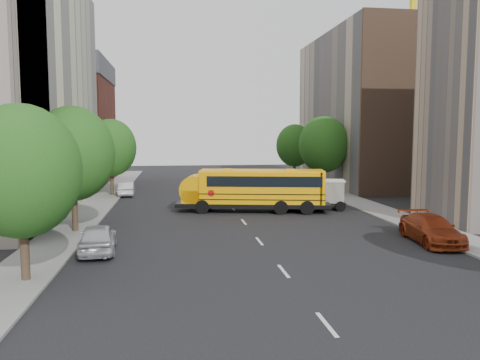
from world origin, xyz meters
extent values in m
plane|color=black|center=(0.00, 0.00, 0.00)|extent=(120.00, 120.00, 0.00)
cube|color=slate|center=(-11.50, 5.00, 0.06)|extent=(3.00, 80.00, 0.12)
cube|color=slate|center=(11.50, 5.00, 0.06)|extent=(3.00, 80.00, 0.12)
cube|color=silver|center=(0.00, 10.00, 0.01)|extent=(0.15, 64.00, 0.01)
cube|color=beige|center=(-18.00, 6.00, 10.00)|extent=(10.00, 26.00, 20.00)
cube|color=maroon|center=(-18.00, 28.00, 6.50)|extent=(10.00, 15.00, 13.00)
cube|color=#BBA691|center=(18.00, 20.00, 9.00)|extent=(10.00, 22.00, 18.00)
cube|color=brown|center=(18.00, 9.00, 9.00)|extent=(10.10, 0.30, 18.00)
cylinder|color=yellow|center=(28.00, 28.00, 17.50)|extent=(1.00, 1.00, 35.00)
cylinder|color=#38281C|center=(-11.00, -14.00, 1.35)|extent=(0.36, 0.36, 2.70)
ellipsoid|color=#1C4913|center=(-11.00, -14.00, 4.65)|extent=(4.80, 4.80, 5.52)
cylinder|color=#38281C|center=(-11.00, -4.00, 1.44)|extent=(0.36, 0.36, 2.88)
ellipsoid|color=#1C4913|center=(-11.00, -4.00, 4.96)|extent=(5.12, 5.12, 5.89)
cylinder|color=#38281C|center=(-11.00, 14.00, 1.40)|extent=(0.36, 0.36, 2.81)
ellipsoid|color=#1C4913|center=(-11.00, 14.00, 4.84)|extent=(4.99, 4.99, 5.74)
cylinder|color=#38281C|center=(11.00, 14.00, 1.48)|extent=(0.36, 0.36, 2.95)
ellipsoid|color=#1C4913|center=(11.00, 14.00, 5.08)|extent=(5.25, 5.25, 6.04)
cylinder|color=#38281C|center=(11.00, 26.00, 1.37)|extent=(0.36, 0.36, 2.74)
ellipsoid|color=#1C4913|center=(11.00, 26.00, 4.71)|extent=(4.86, 4.86, 5.59)
cube|color=black|center=(1.40, 2.40, 0.59)|extent=(12.42, 5.07, 0.32)
cube|color=#FFAB05|center=(2.14, 2.26, 2.00)|extent=(10.08, 4.55, 2.49)
cube|color=#FFAB05|center=(-3.48, 3.38, 1.24)|extent=(2.39, 2.82, 1.08)
cube|color=black|center=(-2.37, 3.15, 2.54)|extent=(1.02, 2.55, 1.30)
cube|color=#FFAB05|center=(2.14, 2.26, 3.27)|extent=(10.03, 4.34, 0.15)
cube|color=black|center=(2.36, 2.22, 2.54)|extent=(9.24, 4.45, 0.81)
cube|color=black|center=(2.14, 2.26, 1.14)|extent=(10.09, 4.61, 0.06)
cube|color=black|center=(2.14, 2.26, 1.57)|extent=(10.09, 4.61, 0.06)
cube|color=#FFAB05|center=(6.97, 1.30, 2.00)|extent=(0.69, 2.68, 2.49)
cube|color=#FFAB05|center=(-0.72, 2.83, 3.38)|extent=(0.76, 0.76, 0.11)
cube|color=#FFAB05|center=(4.58, 1.77, 3.38)|extent=(0.76, 0.76, 0.11)
cylinder|color=#FFAB05|center=(-3.48, 3.38, 1.78)|extent=(2.71, 2.88, 2.27)
cylinder|color=red|center=(-2.28, 1.65, 1.62)|extent=(0.54, 0.15, 0.54)
cylinder|color=black|center=(-3.00, 1.90, 0.54)|extent=(1.12, 0.53, 1.08)
cylinder|color=black|center=(-2.47, 4.55, 0.54)|extent=(1.12, 0.53, 1.08)
cylinder|color=black|center=(3.47, 0.61, 0.54)|extent=(1.12, 0.53, 1.08)
cylinder|color=black|center=(4.00, 3.27, 0.54)|extent=(1.12, 0.53, 1.08)
cylinder|color=black|center=(5.59, 0.19, 0.54)|extent=(1.12, 0.53, 1.08)
cylinder|color=black|center=(6.12, 2.85, 0.54)|extent=(1.12, 0.53, 1.08)
cube|color=black|center=(6.27, 3.01, 0.48)|extent=(6.00, 3.21, 0.29)
cube|color=silver|center=(6.73, 2.90, 1.47)|extent=(4.68, 2.80, 1.71)
cube|color=silver|center=(4.24, 3.51, 1.19)|extent=(1.72, 2.07, 1.14)
cube|color=silver|center=(6.73, 2.90, 2.38)|extent=(4.89, 2.94, 0.11)
cylinder|color=black|center=(4.01, 2.59, 0.40)|extent=(0.83, 0.42, 0.80)
cylinder|color=black|center=(4.46, 4.43, 0.40)|extent=(0.83, 0.42, 0.80)
cylinder|color=black|center=(6.23, 2.04, 0.40)|extent=(0.83, 0.42, 0.80)
cylinder|color=black|center=(6.68, 3.89, 0.40)|extent=(0.83, 0.42, 0.80)
cylinder|color=black|center=(8.26, 1.54, 0.40)|extent=(0.83, 0.42, 0.80)
cylinder|color=black|center=(8.71, 3.39, 0.40)|extent=(0.83, 0.42, 0.80)
imported|color=#B2B1B8|center=(-8.80, -9.38, 0.77)|extent=(2.24, 4.69, 1.55)
imported|color=silver|center=(-9.58, 13.81, 0.69)|extent=(1.67, 4.24, 1.37)
imported|color=maroon|center=(9.60, -9.70, 0.78)|extent=(2.71, 5.58, 1.56)
imported|color=#34445B|center=(9.60, 12.98, 0.71)|extent=(1.69, 4.15, 1.41)
imported|color=gray|center=(9.60, 25.59, 0.74)|extent=(2.02, 4.64, 1.48)
camera|label=1|loc=(-4.84, -34.06, 6.13)|focal=35.00mm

